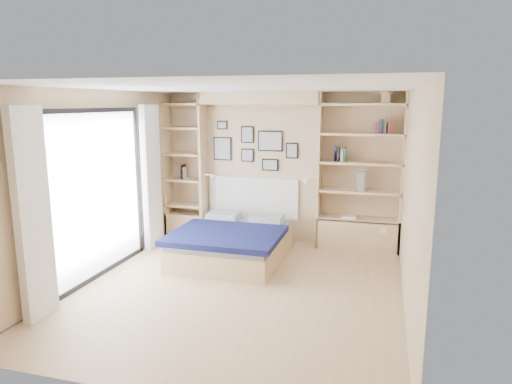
# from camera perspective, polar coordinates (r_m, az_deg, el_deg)

# --- Properties ---
(ground) EXTENTS (4.50, 4.50, 0.00)m
(ground) POSITION_cam_1_polar(r_m,az_deg,el_deg) (5.93, -2.12, -12.03)
(ground) COLOR tan
(ground) RESTS_ON ground
(room_shell) EXTENTS (4.50, 4.50, 4.50)m
(room_shell) POSITION_cam_1_polar(r_m,az_deg,el_deg) (7.13, -1.42, 0.99)
(room_shell) COLOR tan
(room_shell) RESTS_ON ground
(bed) EXTENTS (1.58, 2.09, 1.07)m
(bed) POSITION_cam_1_polar(r_m,az_deg,el_deg) (6.98, -2.84, -6.14)
(bed) COLOR tan
(bed) RESTS_ON ground
(photo_gallery) EXTENTS (1.48, 0.02, 0.82)m
(photo_gallery) POSITION_cam_1_polar(r_m,az_deg,el_deg) (7.74, -0.38, 5.74)
(photo_gallery) COLOR black
(photo_gallery) RESTS_ON ground
(reading_lamps) EXTENTS (1.92, 0.12, 0.15)m
(reading_lamps) POSITION_cam_1_polar(r_m,az_deg,el_deg) (7.55, 0.27, 1.75)
(reading_lamps) COLOR silver
(reading_lamps) RESTS_ON ground
(shelf_decor) EXTENTS (3.46, 0.23, 2.03)m
(shelf_decor) POSITION_cam_1_polar(r_m,az_deg,el_deg) (7.31, 10.88, 5.86)
(shelf_decor) COLOR #A51E1E
(shelf_decor) RESTS_ON ground
(deck) EXTENTS (3.20, 4.00, 0.05)m
(deck) POSITION_cam_1_polar(r_m,az_deg,el_deg) (7.75, -28.63, -7.77)
(deck) COLOR brown
(deck) RESTS_ON ground
(deck_chair) EXTENTS (0.69, 0.98, 0.90)m
(deck_chair) POSITION_cam_1_polar(r_m,az_deg,el_deg) (7.87, -21.08, -3.60)
(deck_chair) COLOR tan
(deck_chair) RESTS_ON ground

